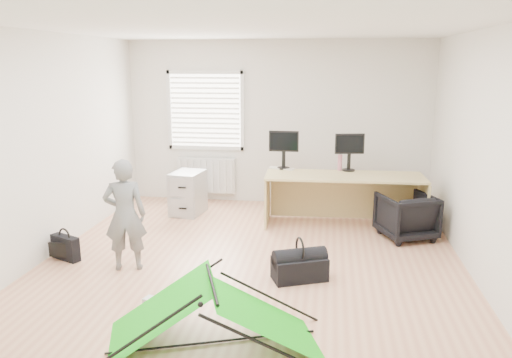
# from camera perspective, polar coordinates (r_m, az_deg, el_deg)

# --- Properties ---
(ground) EXTENTS (5.50, 5.50, 0.00)m
(ground) POSITION_cam_1_polar(r_m,az_deg,el_deg) (6.01, -0.57, -9.73)
(ground) COLOR tan
(ground) RESTS_ON ground
(back_wall) EXTENTS (5.00, 0.02, 2.70)m
(back_wall) POSITION_cam_1_polar(r_m,az_deg,el_deg) (8.32, 2.40, 6.36)
(back_wall) COLOR silver
(back_wall) RESTS_ON ground
(window) EXTENTS (1.20, 0.06, 1.20)m
(window) POSITION_cam_1_polar(r_m,az_deg,el_deg) (8.47, -5.80, 7.79)
(window) COLOR silver
(window) RESTS_ON back_wall
(radiator) EXTENTS (1.00, 0.12, 0.60)m
(radiator) POSITION_cam_1_polar(r_m,az_deg,el_deg) (8.60, -5.69, 0.45)
(radiator) COLOR silver
(radiator) RESTS_ON back_wall
(desk) EXTENTS (2.28, 0.81, 0.77)m
(desk) POSITION_cam_1_polar(r_m,az_deg,el_deg) (7.33, 9.95, -2.49)
(desk) COLOR tan
(desk) RESTS_ON ground
(filing_cabinet) EXTENTS (0.51, 0.63, 0.67)m
(filing_cabinet) POSITION_cam_1_polar(r_m,az_deg,el_deg) (7.91, -7.79, -1.58)
(filing_cabinet) COLOR #A3A6A8
(filing_cabinet) RESTS_ON ground
(monitor_left) EXTENTS (0.44, 0.10, 0.42)m
(monitor_left) POSITION_cam_1_polar(r_m,az_deg,el_deg) (7.52, 3.19, 2.76)
(monitor_left) COLOR black
(monitor_left) RESTS_ON desk
(monitor_right) EXTENTS (0.44, 0.17, 0.41)m
(monitor_right) POSITION_cam_1_polar(r_m,az_deg,el_deg) (7.50, 10.58, 2.47)
(monitor_right) COLOR black
(monitor_right) RESTS_ON desk
(keyboard) EXTENTS (0.41, 0.23, 0.02)m
(keyboard) POSITION_cam_1_polar(r_m,az_deg,el_deg) (7.55, 2.95, 1.22)
(keyboard) COLOR beige
(keyboard) RESTS_ON desk
(thermos) EXTENTS (0.09, 0.09, 0.24)m
(thermos) POSITION_cam_1_polar(r_m,az_deg,el_deg) (7.53, 9.56, 1.88)
(thermos) COLOR #AF6274
(thermos) RESTS_ON desk
(office_chair) EXTENTS (0.87, 0.88, 0.62)m
(office_chair) POSITION_cam_1_polar(r_m,az_deg,el_deg) (7.07, 16.80, -4.08)
(office_chair) COLOR black
(office_chair) RESTS_ON ground
(person) EXTENTS (0.54, 0.43, 1.30)m
(person) POSITION_cam_1_polar(r_m,az_deg,el_deg) (5.87, -14.75, -4.00)
(person) COLOR slate
(person) RESTS_ON ground
(kite) EXTENTS (1.95, 1.35, 0.56)m
(kite) POSITION_cam_1_polar(r_m,az_deg,el_deg) (4.36, -4.99, -15.11)
(kite) COLOR #13BB11
(kite) RESTS_ON ground
(storage_crate) EXTENTS (0.63, 0.53, 0.30)m
(storage_crate) POSITION_cam_1_polar(r_m,az_deg,el_deg) (7.48, 17.84, -4.47)
(storage_crate) COLOR #B8BEC1
(storage_crate) RESTS_ON ground
(tote_bag) EXTENTS (0.35, 0.21, 0.39)m
(tote_bag) POSITION_cam_1_polar(r_m,az_deg,el_deg) (8.73, -8.27, -1.16)
(tote_bag) COLOR #1D797D
(tote_bag) RESTS_ON ground
(laptop_bag) EXTENTS (0.41, 0.27, 0.30)m
(laptop_bag) POSITION_cam_1_polar(r_m,az_deg,el_deg) (6.52, -20.94, -7.35)
(laptop_bag) COLOR black
(laptop_bag) RESTS_ON ground
(white_box) EXTENTS (0.14, 0.14, 0.11)m
(white_box) POSITION_cam_1_polar(r_m,az_deg,el_deg) (5.11, -11.98, -13.68)
(white_box) COLOR silver
(white_box) RESTS_ON ground
(duffel_bag) EXTENTS (0.66, 0.50, 0.26)m
(duffel_bag) POSITION_cam_1_polar(r_m,az_deg,el_deg) (5.59, 4.99, -10.17)
(duffel_bag) COLOR black
(duffel_bag) RESTS_ON ground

